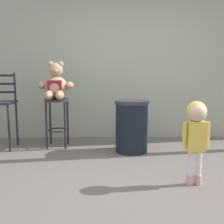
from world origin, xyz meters
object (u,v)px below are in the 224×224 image
at_px(bar_stool_with_teddy, 57,113).
at_px(bar_chair_empty, 1,106).
at_px(trash_bin, 132,126).
at_px(child_walking, 196,125).
at_px(teddy_bear, 56,85).

bearing_deg(bar_stool_with_teddy, bar_chair_empty, -175.64).
distance_m(bar_stool_with_teddy, trash_bin, 1.24).
bearing_deg(bar_chair_empty, child_walking, -29.36).
distance_m(teddy_bear, child_walking, 2.35).
xyz_separation_m(teddy_bear, child_walking, (1.76, -1.52, -0.35)).
relative_size(bar_stool_with_teddy, trash_bin, 1.00).
bearing_deg(bar_stool_with_teddy, teddy_bear, -90.00).
distance_m(teddy_bear, bar_chair_empty, 0.93).
bearing_deg(bar_stool_with_teddy, trash_bin, -14.10).
xyz_separation_m(bar_stool_with_teddy, child_walking, (1.76, -1.55, 0.10)).
relative_size(child_walking, bar_chair_empty, 0.76).
distance_m(teddy_bear, trash_bin, 1.36).
height_order(bar_stool_with_teddy, bar_chair_empty, bar_chair_empty).
bearing_deg(child_walking, bar_chair_empty, -113.52).
bearing_deg(teddy_bear, child_walking, -40.78).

